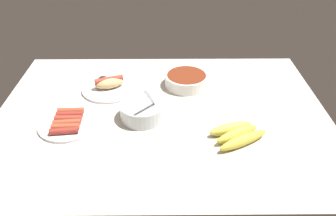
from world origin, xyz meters
TOP-DOWN VIEW (x-y plane):
  - ground_plane at (0.00, 0.00)cm, footprint 120.00×90.00cm
  - bowl_coleslaw at (-6.88, -2.46)cm, footprint 15.64×15.64cm
  - banana_bunch at (24.49, -14.61)cm, footprint 19.75×16.27cm
  - plate_hotdog_assembled at (-21.29, 17.49)cm, footprint 22.30×22.30cm
  - bowl_chili at (9.81, 20.19)cm, footprint 17.51×17.51cm
  - plate_sausages at (-32.31, -6.76)cm, footprint 20.27×20.27cm

SIDE VIEW (x-z plane):
  - ground_plane at x=0.00cm, z-range -3.00..0.00cm
  - plate_sausages at x=-32.31cm, z-range -0.47..2.68cm
  - plate_hotdog_assembled at x=-21.29cm, z-range -1.02..4.59cm
  - banana_bunch at x=24.49cm, z-range -0.01..3.81cm
  - bowl_chili at x=9.81cm, z-range 0.24..5.20cm
  - bowl_coleslaw at x=-6.88cm, z-range -4.50..10.91cm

